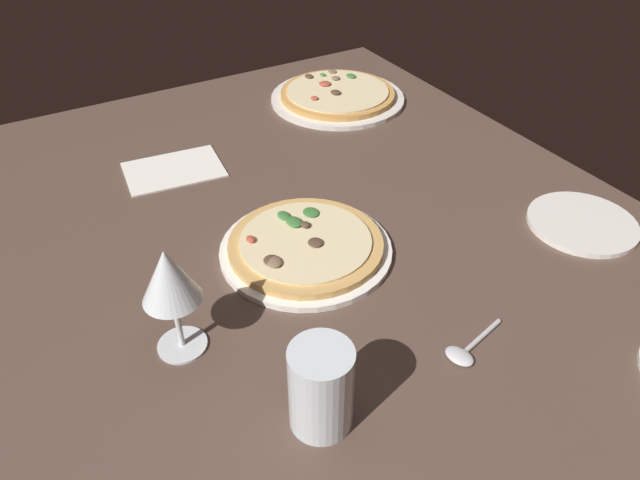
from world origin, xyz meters
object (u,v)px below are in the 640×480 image
Objects in this scene: paper_menu at (174,170)px; wine_glass_far at (169,280)px; pizza_main at (305,246)px; spoon at (465,351)px; water_glass at (321,391)px; side_plate at (582,223)px; pizza_side at (337,96)px.

wine_glass_far is at bearing -11.32° from paper_menu.
pizza_main is 2.49× the size of spoon.
water_glass is 21.89cm from spoon.
water_glass is 0.64× the size of paper_menu.
water_glass is 62.92cm from paper_menu.
spoon is at bearing 15.22° from pizza_main.
paper_menu is (-51.59, -53.35, -0.30)cm from side_plate.
pizza_main is 1.51× the size of side_plate.
pizza_side is at bearing -171.11° from side_plate.
side_plate is (17.02, 43.66, -0.76)cm from pizza_main.
pizza_side is 1.91× the size of wine_glass_far.
side_plate is 1.00× the size of paper_menu.
paper_menu is 1.65× the size of spoon.
wine_glass_far reaches higher than side_plate.
pizza_side is 63.36cm from side_plate.
wine_glass_far is at bearing -152.11° from water_glass.
pizza_main is 35.91cm from paper_menu.
side_plate is at bearing 52.38° from paper_menu.
wine_glass_far is at bearing -122.17° from spoon.
pizza_main reaches higher than spoon.
wine_glass_far is at bearing -69.18° from pizza_main.
wine_glass_far reaches higher than paper_menu.
spoon is (63.33, 17.51, 0.31)cm from paper_menu.
pizza_side is 87.63cm from water_glass.
pizza_main is 2.37× the size of water_glass.
water_glass is (28.03, -13.54, 3.95)cm from pizza_main.
pizza_main is at bearing -111.30° from side_plate.
pizza_side is 1.72× the size of paper_menu.
pizza_main is 29.82cm from spoon.
pizza_side reaches higher than spoon.
side_plate is at bearing 100.89° from water_glass.
water_glass reaches higher than pizza_side.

